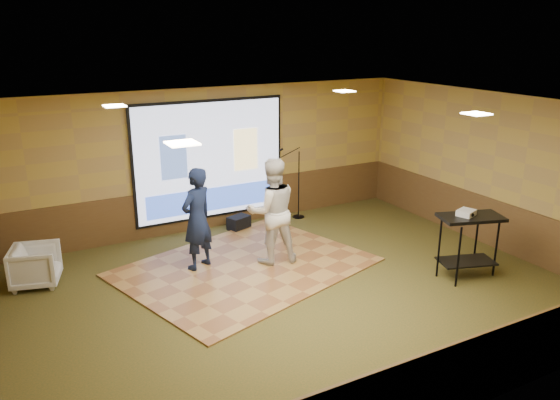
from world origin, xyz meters
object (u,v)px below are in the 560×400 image
player_right (272,211)px  dance_floor (246,267)px  player_left (197,219)px  projector_screen (211,161)px  av_table (469,233)px  mic_stand (296,197)px  projector (466,213)px  banquet_chair (36,266)px  duffel_bag (239,223)px

player_right → dance_floor: bearing=8.9°
dance_floor → player_left: size_ratio=2.26×
projector_screen → av_table: 5.33m
dance_floor → player_left: player_left is taller
dance_floor → av_table: 3.96m
player_right → mic_stand: 2.60m
projector_screen → player_right: projector_screen is taller
projector → player_right: bearing=122.7°
av_table → projector: size_ratio=3.76×
av_table → banquet_chair: av_table is taller
projector_screen → player_left: (-1.01, -1.87, -0.53)m
player_left → player_right: size_ratio=0.95×
dance_floor → player_right: player_right is taller
banquet_chair → duffel_bag: size_ratio=1.65×
projector_screen → duffel_bag: 1.45m
player_right → duffel_bag: bearing=-84.4°
projector_screen → mic_stand: projector_screen is taller
player_right → mic_stand: (1.64, 1.95, -0.51)m
player_left → projector: bearing=121.5°
projector_screen → duffel_bag: (0.45, -0.36, -1.33)m
projector_screen → mic_stand: 2.17m
player_right → mic_stand: size_ratio=1.17×
mic_stand → banquet_chair: mic_stand is taller
dance_floor → banquet_chair: banquet_chair is taller
dance_floor → duffel_bag: size_ratio=9.09×
av_table → duffel_bag: bearing=122.2°
av_table → banquet_chair: bearing=154.3°
player_left → projector_screen: bearing=-144.8°
player_right → projector: 3.35m
player_right → banquet_chair: size_ratio=2.57×
duffel_bag → banquet_chair: bearing=-168.7°
banquet_chair → player_right: bearing=-89.9°
mic_stand → duffel_bag: (-1.46, -0.05, -0.35)m
player_right → banquet_chair: player_right is taller
av_table → projector: (-0.07, 0.05, 0.35)m
mic_stand → duffel_bag: size_ratio=3.63×
projector → duffel_bag: size_ratio=0.65×
player_left → duffel_bag: (1.46, 1.50, -0.81)m
av_table → dance_floor: bearing=146.7°
av_table → duffel_bag: (-2.52, 4.01, -0.67)m
player_left → duffel_bag: 2.25m
av_table → player_left: bearing=147.9°
projector_screen → dance_floor: size_ratio=0.80×
projector_screen → projector: (2.91, -4.32, -0.31)m
dance_floor → player_left: (-0.74, 0.37, 0.93)m
duffel_bag → av_table: bearing=-57.8°
player_left → banquet_chair: 2.79m
av_table → banquet_chair: size_ratio=1.47×
player_left → banquet_chair: bearing=-41.0°
player_right → duffel_bag: player_right is taller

